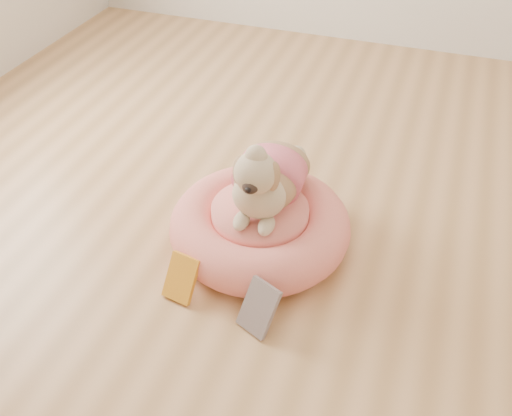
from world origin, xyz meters
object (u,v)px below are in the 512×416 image
(pet_bed, at_px, (260,226))
(dog, at_px, (266,166))
(book_yellow, at_px, (181,278))
(book_white, at_px, (259,308))

(pet_bed, distance_m, dog, 0.29)
(dog, xyz_separation_m, book_yellow, (-0.20, -0.41, -0.30))
(pet_bed, relative_size, book_white, 3.86)
(pet_bed, distance_m, book_white, 0.44)
(dog, xyz_separation_m, book_white, (0.13, -0.46, -0.29))
(pet_bed, xyz_separation_m, book_white, (0.14, -0.42, -0.00))
(book_white, bearing_deg, book_yellow, -165.11)
(book_white, bearing_deg, dog, 129.05)
(dog, bearing_deg, book_yellow, -119.00)
(book_white, bearing_deg, pet_bed, 131.86)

